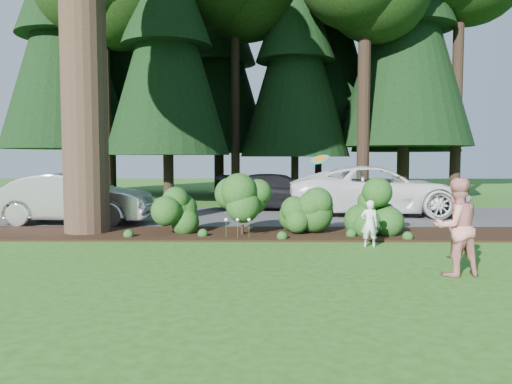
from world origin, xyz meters
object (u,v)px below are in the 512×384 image
at_px(adult, 456,227).
at_px(frisbee, 320,159).
at_px(child, 369,223).
at_px(car_dark_suv, 280,192).
at_px(car_silver_wagon, 75,199).
at_px(car_white_suv, 378,190).

bearing_deg(adult, frisbee, -70.11).
height_order(child, adult, adult).
height_order(car_dark_suv, child, car_dark_suv).
xyz_separation_m(car_silver_wagon, frisbee, (7.41, -3.49, 1.27)).
xyz_separation_m(car_dark_suv, child, (1.86, -8.24, -0.19)).
relative_size(child, frisbee, 2.19).
bearing_deg(car_white_suv, car_dark_suv, 68.77).
xyz_separation_m(car_silver_wagon, car_white_suv, (10.26, 2.66, 0.10)).
height_order(car_white_suv, frisbee, frisbee).
bearing_deg(frisbee, car_white_suv, 65.12).
height_order(child, frisbee, frisbee).
bearing_deg(car_dark_suv, frisbee, -171.22).
bearing_deg(car_dark_suv, adult, -162.23).
distance_m(car_white_suv, frisbee, 6.88).
height_order(car_white_suv, adult, car_white_suv).
xyz_separation_m(car_dark_suv, frisbee, (0.70, -7.87, 1.35)).
xyz_separation_m(car_white_suv, child, (-1.69, -6.52, -0.37)).
xyz_separation_m(car_white_suv, adult, (-0.76, -9.43, -0.04)).
bearing_deg(car_dark_suv, car_silver_wagon, 126.84).
distance_m(car_dark_suv, adult, 11.49).
height_order(car_white_suv, child, car_white_suv).
bearing_deg(child, car_white_suv, -101.39).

